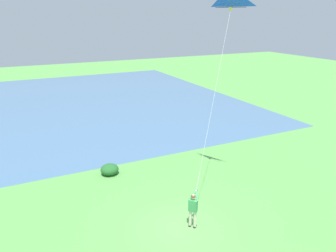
{
  "coord_description": "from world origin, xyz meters",
  "views": [
    {
      "loc": [
        -11.54,
        6.32,
        9.56
      ],
      "look_at": [
        -0.08,
        0.74,
        5.24
      ],
      "focal_mm": 34.93,
      "sensor_mm": 36.0,
      "label": 1
    }
  ],
  "objects": [
    {
      "name": "flying_kite",
      "position": [
        2.65,
        -3.93,
        10.28
      ],
      "size": [
        3.51,
        3.73,
        9.11
      ],
      "color": "blue"
    },
    {
      "name": "ground_plane",
      "position": [
        0.0,
        0.0,
        0.0
      ],
      "size": [
        120.0,
        120.0,
        0.0
      ],
      "primitive_type": "plane",
      "color": "#569947"
    },
    {
      "name": "person_kite_flyer",
      "position": [
        -0.14,
        -0.54,
        1.05
      ],
      "size": [
        0.57,
        0.61,
        1.83
      ],
      "color": "#232328",
      "rests_on": "ground"
    },
    {
      "name": "lakeside_shrub",
      "position": [
        6.85,
        1.48,
        0.34
      ],
      "size": [
        1.09,
        1.14,
        0.69
      ],
      "primitive_type": "ellipsoid",
      "color": "#236028",
      "rests_on": "ground"
    },
    {
      "name": "lake_water",
      "position": [
        25.97,
        4.0,
        0.0
      ],
      "size": [
        36.0,
        44.0,
        0.01
      ],
      "primitive_type": "cube",
      "color": "#476B8E",
      "rests_on": "ground"
    }
  ]
}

